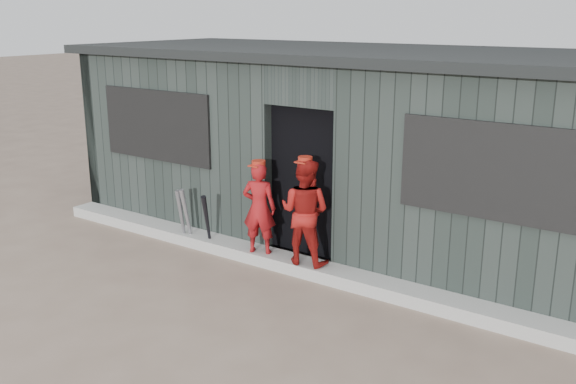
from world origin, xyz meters
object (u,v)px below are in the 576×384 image
Objects in this scene: bat_mid at (182,217)px; player_red_right at (305,212)px; bat_left at (187,217)px; bat_right at (207,222)px; player_grey_back at (352,219)px; dugout at (358,146)px; player_red_left at (259,208)px.

player_red_right reaches higher than bat_mid.
bat_right is (0.39, -0.02, -0.00)m from bat_left.
bat_right is at bearing -2.98° from bat_left.
player_grey_back is (0.32, 0.57, -0.19)m from player_red_right.
dugout reaches higher than bat_right.
player_red_right is 1.79m from dugout.
player_red_right reaches higher than bat_left.
player_red_left is 0.90× the size of player_red_right.
player_red_left is (1.30, 0.05, 0.34)m from bat_mid.
dugout is at bearing 47.69° from bat_left.
player_red_right is (1.87, 0.08, 0.39)m from bat_left.
player_red_right is at bearing -81.83° from dugout.
bat_mid is 0.09× the size of dugout.
player_grey_back is at bearing -63.45° from dugout.
dugout is at bearing -124.03° from player_red_left.
bat_left reaches higher than bat_mid.
bat_mid is at bearing -171.83° from bat_left.
bat_right is (0.48, -0.01, 0.01)m from bat_mid.
player_red_left is at bearing 1.92° from bat_left.
dugout is (-0.57, 1.14, 0.68)m from player_grey_back.
player_red_left reaches higher than bat_right.
bat_right is 0.71× the size of player_red_left.
bat_mid is (-0.09, -0.01, -0.01)m from bat_left.
bat_mid is 0.67× the size of player_red_left.
bat_left is 2.57m from dugout.
bat_right is 1.94m from player_grey_back.
bat_right is 0.68× the size of player_grey_back.
player_grey_back is at bearing 16.15° from bat_mid.
bat_left is 0.67× the size of player_grey_back.
player_red_right reaches higher than player_red_left.
bat_left is at bearing 8.33° from player_grey_back.
player_red_right is 1.06× the size of player_grey_back.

